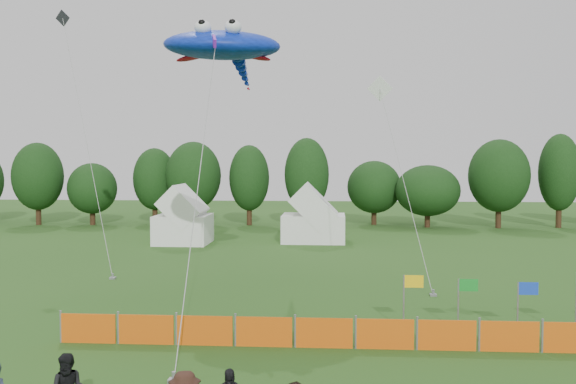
# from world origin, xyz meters

# --- Properties ---
(treeline) EXTENTS (104.57, 8.78, 8.36)m
(treeline) POSITION_xyz_m (1.61, 44.93, 4.18)
(treeline) COLOR #382314
(treeline) RESTS_ON ground
(tent_left) EXTENTS (3.93, 3.93, 3.46)m
(tent_left) POSITION_xyz_m (-9.59, 32.02, 1.75)
(tent_left) COLOR white
(tent_left) RESTS_ON ground
(tent_right) EXTENTS (4.77, 3.81, 3.36)m
(tent_right) POSITION_xyz_m (-0.04, 33.66, 1.70)
(tent_right) COLOR white
(tent_right) RESTS_ON ground
(barrier_fence) EXTENTS (21.90, 0.06, 1.00)m
(barrier_fence) POSITION_xyz_m (3.14, 6.63, 0.50)
(barrier_fence) COLOR #DD560C
(barrier_fence) RESTS_ON ground
(flag_row) EXTENTS (10.73, 0.70, 2.28)m
(flag_row) POSITION_xyz_m (9.21, 8.99, 1.38)
(flag_row) COLOR gray
(flag_row) RESTS_ON ground
(stingray_kite) EXTENTS (6.13, 19.22, 12.40)m
(stingray_kite) POSITION_xyz_m (-3.61, 15.39, 11.41)
(stingray_kite) COLOR #0F31D5
(stingray_kite) RESTS_ON ground
(small_kite_white) EXTENTS (2.95, 5.37, 10.64)m
(small_kite_white) POSITION_xyz_m (4.40, 18.78, 7.50)
(small_kite_white) COLOR white
(small_kite_white) RESTS_ON ground
(small_kite_dark) EXTENTS (4.93, 4.67, 14.90)m
(small_kite_dark) POSITION_xyz_m (-12.64, 20.69, 8.87)
(small_kite_dark) COLOR black
(small_kite_dark) RESTS_ON ground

